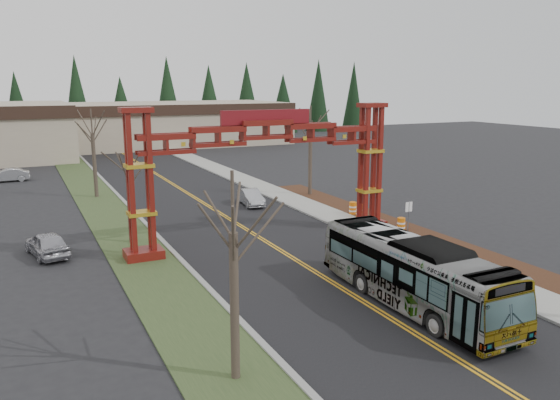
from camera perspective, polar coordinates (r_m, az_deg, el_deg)
ground at (r=21.99m, az=19.34°, el=-16.28°), size 200.00×200.00×0.00m
road at (r=42.11m, az=-5.36°, el=-1.97°), size 12.00×110.00×0.02m
lane_line_left at (r=42.07m, az=-5.51°, el=-1.97°), size 0.12×100.00×0.01m
lane_line_right at (r=42.15m, az=-5.20°, el=-1.93°), size 0.12×100.00×0.01m
curb_right at (r=44.55m, az=2.06°, el=-1.06°), size 0.30×110.00×0.15m
sidewalk_right at (r=45.24m, az=3.69°, el=-0.88°), size 2.60×110.00×0.14m
landscape_strip at (r=35.25m, az=19.64°, el=-5.36°), size 2.60×50.00×0.12m
grass_median at (r=40.12m, az=-16.13°, el=-3.07°), size 4.00×110.00×0.08m
curb_left at (r=40.44m, az=-13.55°, el=-2.76°), size 0.30×110.00×0.15m
gateway_arch at (r=34.65m, az=-1.45°, el=5.09°), size 18.20×1.60×8.90m
retail_building_east at (r=96.59m, az=-11.41°, el=7.87°), size 38.00×20.30×7.00m
conifer_treeline at (r=106.36m, az=-18.31°, el=9.48°), size 116.10×5.60×13.00m
transit_bus at (r=26.24m, az=13.68°, el=-7.36°), size 2.76×11.61×3.23m
silver_sedan at (r=46.61m, az=-3.06°, el=0.28°), size 1.90×4.26×1.36m
parked_car_near_a at (r=35.73m, az=-23.16°, el=-4.24°), size 2.68×4.71×1.51m
parked_car_far_a at (r=64.57m, az=-26.57°, el=2.34°), size 4.24×1.48×1.40m
bare_tree_median_near at (r=18.21m, az=-4.92°, el=-3.53°), size 3.18×3.18×7.43m
bare_tree_median_mid at (r=36.03m, az=-15.65°, el=2.85°), size 2.94×2.94×6.66m
bare_tree_median_far at (r=51.81m, az=-19.01°, el=6.47°), size 3.44×3.44×8.02m
bare_tree_right_far at (r=50.02m, az=3.21°, el=7.18°), size 3.44×3.44×8.25m
street_sign at (r=37.75m, az=13.29°, el=-1.22°), size 0.55×0.07×2.40m
barrel_south at (r=39.02m, az=12.54°, el=-2.57°), size 0.56×0.56×1.04m
barrel_mid at (r=42.41m, az=8.35°, el=-1.21°), size 0.59×0.59×1.09m
barrel_north at (r=43.34m, az=7.61°, el=-0.91°), size 0.58×0.58×1.08m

